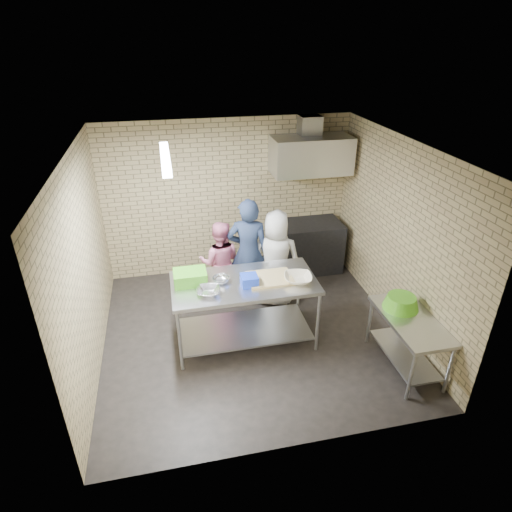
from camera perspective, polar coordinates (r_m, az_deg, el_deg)
The scene contains 25 objects.
floor at distance 6.45m, azimuth -0.50°, elevation -9.98°, with size 4.20×4.20×0.00m, color black.
ceiling at distance 5.24m, azimuth -0.62°, elevation 14.00°, with size 4.20×4.20×0.00m, color black.
back_wall at distance 7.52m, azimuth -3.70°, elevation 7.58°, with size 4.20×0.06×2.70m, color tan.
front_wall at distance 4.09m, azimuth 5.31°, elevation -11.88°, with size 4.20×0.06×2.70m, color tan.
left_wall at distance 5.72m, azimuth -21.61°, elevation -1.35°, with size 0.06×4.00×2.70m, color tan.
right_wall at distance 6.43m, azimuth 18.10°, elevation 2.54°, with size 0.06×4.00×2.70m, color tan.
prep_table at distance 6.04m, azimuth -1.51°, elevation -7.28°, with size 1.93×0.96×0.96m, color silver.
side_counter at distance 5.99m, azimuth 19.21°, elevation -10.68°, with size 0.60×1.20×0.75m, color silver.
stove at distance 7.87m, azimuth 6.66°, elevation 1.25°, with size 1.20×0.70×0.90m, color black.
range_hood at distance 7.33m, azimuth 7.26°, elevation 13.03°, with size 1.30×0.60×0.60m, color silver.
hood_duct at distance 7.37m, azimuth 7.09°, elevation 16.71°, with size 0.35×0.30×0.30m, color #A5A8AD.
wall_shelf at distance 7.65m, azimuth 8.89°, elevation 12.15°, with size 0.80×0.20×0.04m, color #3F2B19.
fluorescent_fixture at distance 5.15m, azimuth -11.85°, elevation 12.49°, with size 0.10×1.25×0.08m, color white.
green_crate at distance 5.76m, azimuth -8.66°, elevation -2.76°, with size 0.43×0.32×0.17m, color #3C951B.
blue_tub at distance 5.66m, azimuth -0.88°, elevation -3.22°, with size 0.21×0.21×0.14m, color blue.
cutting_board at distance 5.81m, azimuth 1.87°, elevation -2.95°, with size 0.59×0.45×0.03m, color tan.
mixing_bowl_a at distance 5.53m, azimuth -6.29°, elevation -4.65°, with size 0.30×0.30×0.07m, color silver.
mixing_bowl_b at distance 5.75m, azimuth -4.60°, elevation -3.13°, with size 0.23×0.23×0.07m, color silver.
ceramic_bowl at distance 5.77m, azimuth 5.56°, elevation -2.95°, with size 0.37×0.37×0.09m, color beige.
green_basin at distance 5.89m, azimuth 18.55°, elevation -5.77°, with size 0.46×0.46×0.17m, color #59C626, non-canonical shape.
bottle_red at distance 7.54m, azimuth 7.12°, elevation 12.90°, with size 0.07×0.07×0.18m, color #B22619.
bottle_green at distance 7.68m, azimuth 10.01°, elevation 12.86°, with size 0.06×0.06×0.15m, color green.
man_navy at distance 6.66m, azimuth -1.03°, elevation 0.40°, with size 0.64×0.42×1.77m, color #161F37.
woman_pink at distance 6.84m, azimuth -4.75°, elevation -0.81°, with size 0.66×0.52×1.36m, color pink.
woman_white at distance 6.71m, azimuth 2.63°, elevation -0.36°, with size 0.77×0.50×1.57m, color silver.
Camera 1 is at (-1.03, -4.98, 3.97)m, focal length 30.39 mm.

